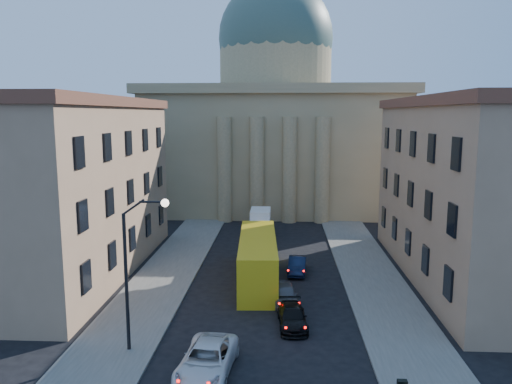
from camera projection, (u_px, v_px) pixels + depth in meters
The scene contains 12 objects.
sidewalk_left at pixel (156, 289), 38.24m from camera, with size 5.00×60.00×0.15m, color #595752.
sidewalk_right at pixel (380, 293), 37.35m from camera, with size 5.00×60.00×0.15m, color #595752.
church at pixel (275, 124), 72.92m from camera, with size 68.02×28.76×36.60m.
building_left at pixel (65, 186), 41.48m from camera, with size 11.60×26.60×14.70m.
building_right at pixel (482, 189), 39.71m from camera, with size 11.60×26.60×14.70m.
street_lamp at pixel (135, 262), 27.48m from camera, with size 2.62×0.44×8.83m.
car_left_mid at pixel (207, 360), 25.72m from camera, with size 2.59×5.61×1.56m, color silver.
car_right_mid at pixel (292, 317), 31.58m from camera, with size 1.75×4.30×1.25m, color black.
car_right_far at pixel (285, 294), 35.32m from camera, with size 1.68×4.17×1.42m, color #535359.
car_right_distant at pixel (297, 265), 42.16m from camera, with size 1.43×4.10×1.35m, color black.
city_bus at pixel (258, 257), 40.13m from camera, with size 3.51×12.76×3.56m.
box_truck at pixel (260, 225), 54.23m from camera, with size 2.16×5.39×2.96m.
Camera 1 is at (1.11, -18.16, 13.37)m, focal length 35.00 mm.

